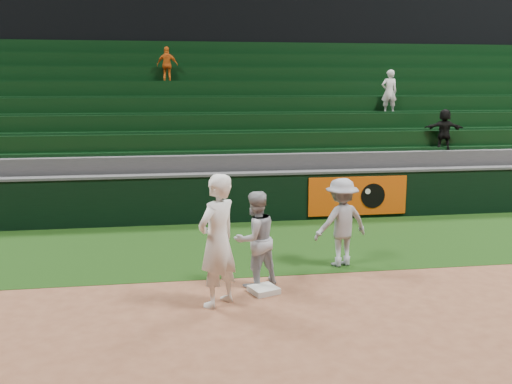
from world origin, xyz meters
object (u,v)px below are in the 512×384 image
first_baseman (217,241)px  baserunner (255,239)px  first_base (264,290)px  base_coach (341,222)px

first_baseman → baserunner: bearing=-175.5°
first_base → first_baseman: size_ratio=0.20×
first_baseman → base_coach: bearing=169.6°
first_base → base_coach: 2.23m
base_coach → first_base: bearing=20.6°
first_base → first_baseman: first_baseman is taller
first_base → base_coach: base_coach is taller
first_base → first_baseman: (-0.80, -0.42, 1.00)m
first_baseman → baserunner: 1.09m
baserunner → base_coach: (1.78, 0.84, 0.02)m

